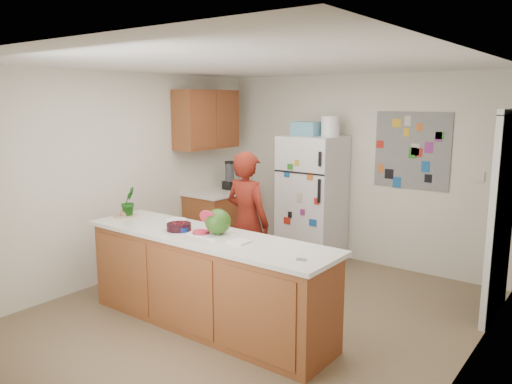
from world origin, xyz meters
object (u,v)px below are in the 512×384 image
Objects in this scene: person at (247,222)px; cherry_bowl at (179,227)px; watermelon at (218,222)px; refrigerator at (312,199)px.

person reaches higher than cherry_bowl.
watermelon is (0.38, -0.94, 0.25)m from person.
person is 1.04m from cherry_bowl.
refrigerator is 1.40m from person.
cherry_bowl is (-0.06, -2.42, 0.11)m from refrigerator.
watermelon is 1.02× the size of cherry_bowl.
refrigerator is 2.37m from watermelon.
refrigerator reaches higher than watermelon.
refrigerator is at bearing -86.32° from person.
person is at bearing -90.87° from refrigerator.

